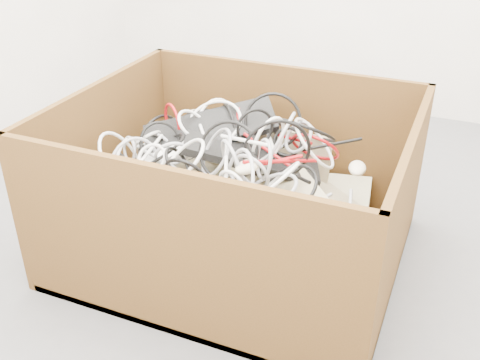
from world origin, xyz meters
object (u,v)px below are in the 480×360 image
at_px(power_strip_left, 158,161).
at_px(power_strip_right, 122,198).
at_px(cardboard_box, 234,217).
at_px(vga_plug, 332,209).

height_order(power_strip_left, power_strip_right, power_strip_left).
height_order(cardboard_box, vga_plug, cardboard_box).
distance_m(power_strip_left, power_strip_right, 0.24).
distance_m(cardboard_box, power_strip_right, 0.44).
bearing_deg(cardboard_box, vga_plug, -17.19).
bearing_deg(vga_plug, power_strip_left, -167.54).
bearing_deg(vga_plug, power_strip_right, -147.37).
bearing_deg(power_strip_right, power_strip_left, 107.79).
xyz_separation_m(cardboard_box, power_strip_right, (-0.28, -0.29, 0.17)).
relative_size(power_strip_left, vga_plug, 7.07).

